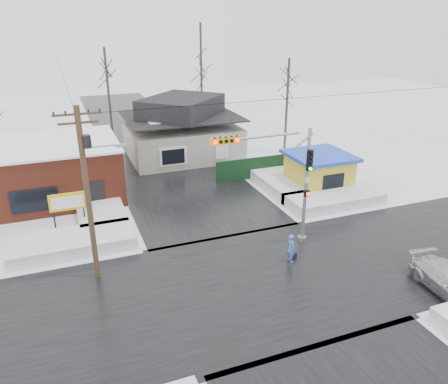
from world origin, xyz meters
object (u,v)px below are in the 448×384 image
object	(u,v)px
kiosk	(319,171)
utility_pole	(88,186)
traffic_signal	(283,174)
pedestrian	(291,248)
marquee_sign	(67,203)

from	to	relation	value
kiosk	utility_pole	bearing A→B (deg)	-159.56
traffic_signal	utility_pole	size ratio (longest dim) A/B	0.78
utility_pole	pedestrian	bearing A→B (deg)	-13.16
marquee_sign	pedestrian	size ratio (longest dim) A/B	1.53
pedestrian	traffic_signal	bearing A→B (deg)	-13.94
marquee_sign	kiosk	xyz separation A→B (m)	(18.50, 0.50, -0.46)
traffic_signal	kiosk	distance (m)	10.43
utility_pole	marquee_sign	world-z (taller)	utility_pole
traffic_signal	pedestrian	bearing A→B (deg)	-98.60
utility_pole	marquee_sign	xyz separation A→B (m)	(-1.07, 5.99, -3.19)
traffic_signal	marquee_sign	world-z (taller)	traffic_signal
traffic_signal	marquee_sign	distance (m)	13.42
traffic_signal	kiosk	bearing A→B (deg)	44.84
marquee_sign	kiosk	distance (m)	18.51
marquee_sign	pedestrian	world-z (taller)	marquee_sign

